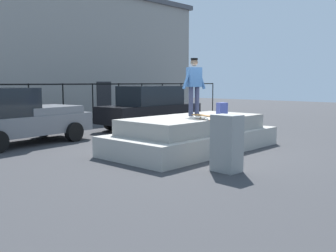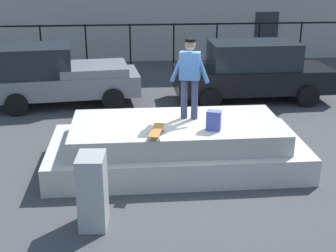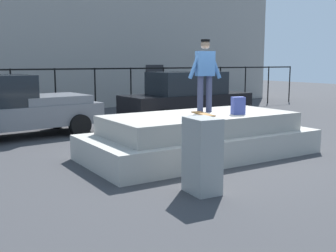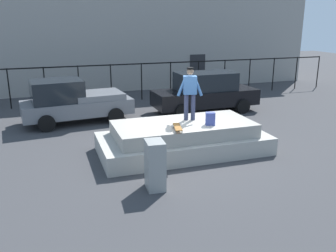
{
  "view_description": "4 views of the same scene",
  "coord_description": "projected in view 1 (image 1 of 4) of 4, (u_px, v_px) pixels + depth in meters",
  "views": [
    {
      "loc": [
        -8.51,
        -6.87,
        1.96
      ],
      "look_at": [
        -0.11,
        0.91,
        0.65
      ],
      "focal_mm": 40.93,
      "sensor_mm": 36.0,
      "label": 1
    },
    {
      "loc": [
        -0.91,
        -9.03,
        4.24
      ],
      "look_at": [
        0.0,
        1.44,
        0.39
      ],
      "focal_mm": 49.9,
      "sensor_mm": 36.0,
      "label": 2
    },
    {
      "loc": [
        -5.57,
        -7.54,
        2.15
      ],
      "look_at": [
        0.02,
        1.37,
        0.53
      ],
      "focal_mm": 44.51,
      "sensor_mm": 36.0,
      "label": 3
    },
    {
      "loc": [
        -3.92,
        -10.24,
        4.13
      ],
      "look_at": [
        -0.26,
        0.64,
        0.73
      ],
      "focal_mm": 38.98,
      "sensor_mm": 36.0,
      "label": 4
    }
  ],
  "objects": [
    {
      "name": "skateboarder",
      "position": [
        194.0,
        83.0,
        11.29
      ],
      "size": [
        0.82,
        0.34,
        1.69
      ],
      "color": "#2D334C",
      "rests_on": "concrete_ledge"
    },
    {
      "name": "ground_plane",
      "position": [
        193.0,
        150.0,
        11.06
      ],
      "size": [
        60.0,
        60.0,
        0.0
      ],
      "primitive_type": "plane",
      "color": "#38383A"
    },
    {
      "name": "utility_box",
      "position": [
        227.0,
        143.0,
        8.39
      ],
      "size": [
        0.48,
        0.63,
        1.26
      ],
      "primitive_type": "cube",
      "rotation": [
        0.0,
        0.0,
        -0.07
      ],
      "color": "gray",
      "rests_on": "ground_plane"
    },
    {
      "name": "car_black_sedan_mid",
      "position": [
        151.0,
        107.0,
        16.21
      ],
      "size": [
        4.78,
        2.06,
        1.8
      ],
      "color": "black",
      "rests_on": "ground_plane"
    },
    {
      "name": "concrete_ledge",
      "position": [
        194.0,
        135.0,
        11.09
      ],
      "size": [
        5.32,
        2.51,
        0.97
      ],
      "color": "#ADA89E",
      "rests_on": "ground_plane"
    },
    {
      "name": "skateboard",
      "position": [
        204.0,
        116.0,
        10.19
      ],
      "size": [
        0.37,
        0.81,
        0.12
      ],
      "color": "brown",
      "rests_on": "concrete_ledge"
    },
    {
      "name": "fence_row",
      "position": [
        47.0,
        98.0,
        16.37
      ],
      "size": [
        24.06,
        0.06,
        1.92
      ],
      "color": "black",
      "rests_on": "ground_plane"
    },
    {
      "name": "car_grey_pickup_near",
      "position": [
        17.0,
        117.0,
        11.99
      ],
      "size": [
        4.51,
        2.31,
        1.79
      ],
      "color": "slate",
      "rests_on": "ground_plane"
    },
    {
      "name": "backpack",
      "position": [
        222.0,
        109.0,
        11.17
      ],
      "size": [
        0.33,
        0.28,
        0.4
      ],
      "primitive_type": "cube",
      "rotation": [
        0.0,
        0.0,
        2.82
      ],
      "color": "#3F4C99",
      "rests_on": "concrete_ledge"
    }
  ]
}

